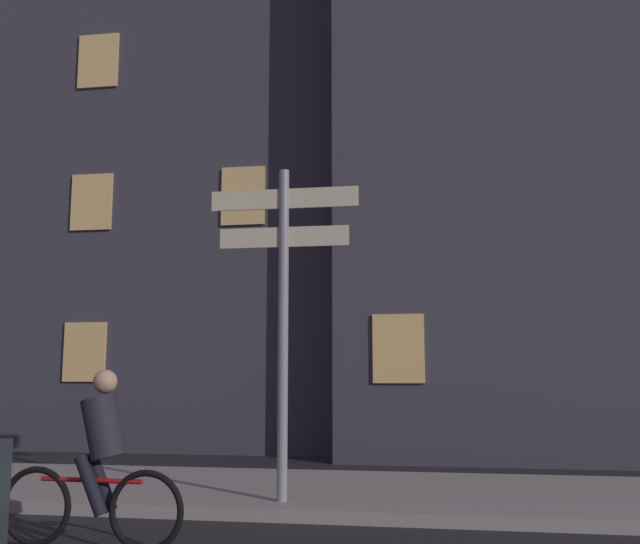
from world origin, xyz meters
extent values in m
cube|color=gray|center=(0.00, 6.55, 0.07)|extent=(40.00, 3.12, 0.14)
cylinder|color=gray|center=(-1.16, 5.46, 2.07)|extent=(0.12, 0.12, 3.86)
cube|color=beige|center=(-1.16, 5.46, 3.65)|extent=(1.80, 0.03, 0.24)
cube|color=beige|center=(-1.16, 5.46, 3.18)|extent=(1.57, 0.03, 0.24)
torus|color=black|center=(-3.09, 3.62, 0.36)|extent=(0.72, 0.10, 0.72)
torus|color=black|center=(-1.99, 3.57, 0.36)|extent=(0.72, 0.10, 0.72)
cylinder|color=red|center=(-2.54, 3.60, 0.61)|extent=(1.00, 0.10, 0.04)
cylinder|color=#26262D|center=(-2.44, 3.59, 1.08)|extent=(0.47, 0.34, 0.61)
sphere|color=tan|center=(-2.44, 3.59, 1.50)|extent=(0.22, 0.22, 0.22)
cylinder|color=black|center=(-2.49, 3.50, 0.58)|extent=(0.35, 0.14, 0.55)
cylinder|color=black|center=(-2.48, 3.68, 0.58)|extent=(0.35, 0.14, 0.55)
cube|color=#383842|center=(-4.82, 14.17, 7.75)|extent=(13.12, 6.53, 15.51)
cube|color=#F2C672|center=(-6.46, 10.87, 2.00)|extent=(0.90, 0.06, 1.20)
cube|color=#F2C672|center=(-6.46, 10.87, 5.13)|extent=(0.90, 0.06, 1.20)
cube|color=#F2C672|center=(-3.18, 10.87, 5.13)|extent=(0.90, 0.06, 1.20)
cube|color=#F2C672|center=(-6.46, 10.87, 8.25)|extent=(0.90, 0.06, 1.20)
cube|color=#383842|center=(4.65, 14.46, 10.21)|extent=(11.72, 9.22, 20.42)
cube|color=#F2C672|center=(-0.04, 9.82, 2.00)|extent=(0.90, 0.06, 1.20)
camera|label=1|loc=(0.59, -2.62, 1.58)|focal=39.62mm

